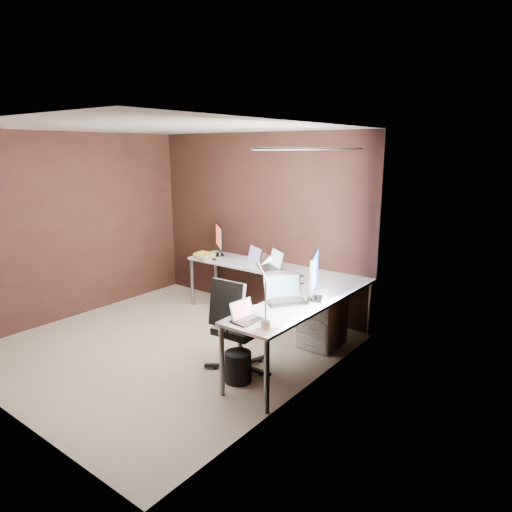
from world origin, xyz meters
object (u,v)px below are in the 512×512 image
(laptop_white, at_px, (250,260))
(drawer_pedestal, at_px, (322,321))
(monitor_left, at_px, (219,239))
(laptop_silver, at_px, (272,264))
(monitor_right, at_px, (314,274))
(wastebasket, at_px, (238,367))
(book_stack, at_px, (205,256))
(desk_lamp, at_px, (264,281))
(office_chair, at_px, (238,344))
(laptop_black_small, at_px, (245,316))
(laptop_black_big, at_px, (285,296))

(laptop_white, bearing_deg, drawer_pedestal, 14.01)
(monitor_left, height_order, laptop_silver, monitor_left)
(monitor_right, xyz_separation_m, wastebasket, (-0.38, -0.79, -0.85))
(book_stack, distance_m, desk_lamp, 2.69)
(drawer_pedestal, xyz_separation_m, laptop_silver, (-0.94, 0.29, 0.48))
(monitor_right, xyz_separation_m, laptop_white, (-1.47, 0.80, -0.23))
(office_chair, bearing_deg, laptop_black_small, -43.94)
(drawer_pedestal, distance_m, laptop_white, 1.44)
(laptop_black_big, bearing_deg, monitor_left, 96.32)
(laptop_black_big, height_order, desk_lamp, desk_lamp)
(drawer_pedestal, height_order, laptop_black_big, laptop_black_big)
(laptop_black_big, xyz_separation_m, desk_lamp, (0.22, -0.66, 0.36))
(laptop_silver, bearing_deg, drawer_pedestal, 14.96)
(drawer_pedestal, bearing_deg, book_stack, 175.78)
(monitor_left, height_order, monitor_right, monitor_right)
(laptop_white, relative_size, book_stack, 1.36)
(desk_lamp, bearing_deg, laptop_white, 137.35)
(laptop_silver, relative_size, laptop_black_small, 1.59)
(monitor_right, relative_size, office_chair, 0.55)
(laptop_black_big, bearing_deg, laptop_white, 87.71)
(monitor_right, bearing_deg, wastebasket, 129.35)
(wastebasket, bearing_deg, monitor_right, 64.23)
(monitor_left, bearing_deg, desk_lamp, -0.27)
(laptop_white, height_order, office_chair, office_chair)
(book_stack, relative_size, desk_lamp, 0.46)
(laptop_black_big, xyz_separation_m, book_stack, (-1.97, 0.86, -0.02))
(monitor_right, relative_size, desk_lamp, 0.85)
(laptop_black_big, relative_size, office_chair, 0.49)
(monitor_right, bearing_deg, laptop_black_big, 113.02)
(book_stack, bearing_deg, monitor_right, -16.08)
(monitor_right, height_order, book_stack, monitor_right)
(drawer_pedestal, height_order, laptop_white, laptop_white)
(laptop_white, height_order, laptop_black_small, laptop_white)
(laptop_black_small, height_order, wastebasket, laptop_black_small)
(laptop_black_big, distance_m, book_stack, 2.15)
(laptop_silver, height_order, laptop_black_big, laptop_black_big)
(office_chair, xyz_separation_m, wastebasket, (0.15, -0.18, -0.14))
(monitor_right, height_order, laptop_white, monitor_right)
(monitor_left, xyz_separation_m, laptop_white, (0.67, -0.12, -0.20))
(desk_lamp, distance_m, office_chair, 1.04)
(laptop_silver, bearing_deg, desk_lamp, -24.45)
(desk_lamp, height_order, wastebasket, desk_lamp)
(drawer_pedestal, height_order, desk_lamp, desk_lamp)
(monitor_left, height_order, laptop_black_small, monitor_left)
(book_stack, bearing_deg, desk_lamp, -34.76)
(monitor_left, distance_m, desk_lamp, 2.81)
(laptop_silver, relative_size, wastebasket, 1.49)
(drawer_pedestal, distance_m, laptop_black_small, 1.47)
(drawer_pedestal, bearing_deg, desk_lamp, -83.42)
(monitor_right, height_order, laptop_black_small, monitor_right)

